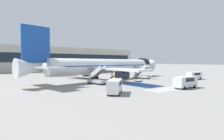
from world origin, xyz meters
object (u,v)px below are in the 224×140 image
at_px(fuel_tanker, 59,71).
at_px(service_van_1, 185,81).
at_px(boarding_stairs_forward, 142,75).
at_px(ground_crew_3, 126,77).
at_px(service_van_2, 115,85).
at_px(ground_crew_0, 117,78).
at_px(service_van_0, 194,75).
at_px(airliner, 107,66).
at_px(baggage_cart, 138,81).
at_px(ground_crew_1, 119,77).
at_px(ground_crew_2, 113,78).
at_px(boarding_stairs_aft, 97,80).
at_px(terminal_building, 23,59).

bearing_deg(fuel_tanker, service_van_1, 20.81).
bearing_deg(boarding_stairs_forward, ground_crew_3, 170.06).
distance_m(service_van_2, ground_crew_0, 17.77).
bearing_deg(service_van_0, boarding_stairs_forward, 48.88).
distance_m(airliner, fuel_tanker, 22.16).
distance_m(boarding_stairs_forward, service_van_2, 27.05).
xyz_separation_m(boarding_stairs_forward, fuel_tanker, (-18.10, 23.48, 0.71)).
xyz_separation_m(baggage_cart, ground_crew_3, (0.16, 5.20, 0.68)).
relative_size(airliner, fuel_tanker, 4.56).
relative_size(service_van_2, ground_crew_1, 2.80).
xyz_separation_m(service_van_2, ground_crew_2, (8.67, 12.66, -0.28)).
bearing_deg(boarding_stairs_forward, service_van_2, -154.66).
height_order(service_van_1, service_van_2, service_van_1).
distance_m(airliner, baggage_cart, 9.87).
height_order(boarding_stairs_forward, ground_crew_0, boarding_stairs_forward).
xyz_separation_m(ground_crew_1, ground_crew_2, (-3.35, -1.90, 0.07)).
height_order(service_van_1, ground_crew_0, service_van_1).
xyz_separation_m(boarding_stairs_aft, baggage_cart, (11.36, -1.88, -0.78)).
distance_m(airliner, ground_crew_2, 6.73).
distance_m(airliner, ground_crew_3, 6.36).
relative_size(boarding_stairs_forward, ground_crew_3, 3.35).
distance_m(ground_crew_0, ground_crew_2, 2.62).
height_order(baggage_cart, ground_crew_0, ground_crew_0).
bearing_deg(service_van_0, airliner, 63.06).
distance_m(airliner, terminal_building, 58.35).
relative_size(airliner, terminal_building, 0.35).
relative_size(boarding_stairs_forward, ground_crew_1, 3.11).
bearing_deg(terminal_building, fuel_tanker, -79.65).
xyz_separation_m(service_van_2, ground_crew_0, (10.89, 14.03, -0.38)).
relative_size(service_van_1, ground_crew_2, 2.93).
height_order(service_van_2, terminal_building, terminal_building).
xyz_separation_m(fuel_tanker, service_van_1, (11.17, -42.50, -0.38)).
relative_size(airliner, ground_crew_2, 24.96).
distance_m(service_van_0, ground_crew_2, 24.98).
xyz_separation_m(service_van_2, ground_crew_1, (12.01, 14.56, -0.35)).
bearing_deg(ground_crew_0, ground_crew_1, -90.83).
bearing_deg(ground_crew_2, ground_crew_0, -135.62).
relative_size(ground_crew_1, ground_crew_3, 1.08).
bearing_deg(ground_crew_1, service_van_0, 44.57).
bearing_deg(airliner, service_van_1, 0.67).
xyz_separation_m(baggage_cart, ground_crew_1, (-3.31, 3.89, 0.77)).
xyz_separation_m(boarding_stairs_forward, boarding_stairs_aft, (-17.86, -3.42, -0.01)).
distance_m(fuel_tanker, ground_crew_2, 27.25).
distance_m(service_van_0, ground_crew_3, 20.10).
height_order(fuel_tanker, baggage_cart, fuel_tanker).
xyz_separation_m(service_van_0, terminal_building, (-35.31, 70.03, 5.24)).
distance_m(boarding_stairs_aft, ground_crew_1, 8.29).
bearing_deg(service_van_1, baggage_cart, 177.64).
bearing_deg(service_van_0, ground_crew_1, 69.59).
bearing_deg(baggage_cart, service_van_1, 149.16).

